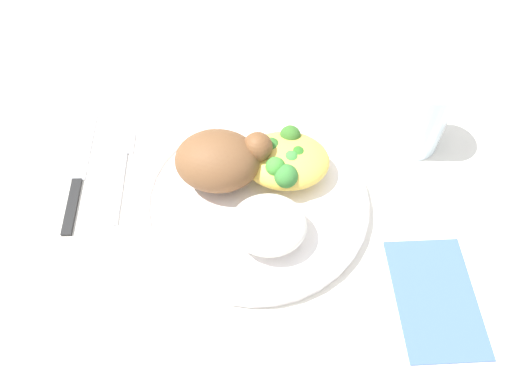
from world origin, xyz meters
name	(u,v)px	position (x,y,z in m)	size (l,w,h in m)	color
ground_plane	(256,205)	(0.00, 0.00, 0.00)	(2.00, 2.00, 0.00)	white
plate	(256,201)	(0.00, 0.00, 0.01)	(0.26, 0.26, 0.02)	white
roasted_chicken	(220,160)	(-0.04, 0.03, 0.05)	(0.11, 0.08, 0.06)	brown
rice_pile	(269,225)	(0.02, -0.05, 0.04)	(0.08, 0.08, 0.04)	silver
mac_cheese_with_broccoli	(286,160)	(0.03, 0.04, 0.04)	(0.10, 0.09, 0.05)	#EBC54D
fork	(122,170)	(-0.17, 0.04, 0.00)	(0.03, 0.14, 0.01)	#B2B2B7
knife	(77,180)	(-0.22, 0.03, 0.00)	(0.03, 0.19, 0.01)	black
water_glass	(421,115)	(0.20, 0.11, 0.05)	(0.06, 0.06, 0.10)	silver
napkin	(436,297)	(0.20, -0.11, 0.00)	(0.08, 0.14, 0.00)	#47669E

